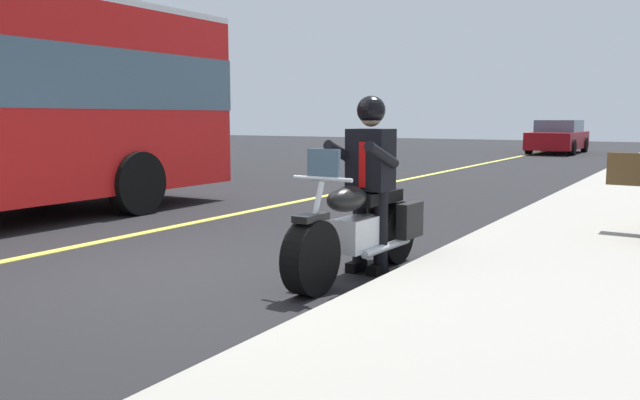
{
  "coord_description": "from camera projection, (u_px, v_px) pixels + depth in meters",
  "views": [
    {
      "loc": [
        4.78,
        4.43,
        1.54
      ],
      "look_at": [
        -0.61,
        1.24,
        0.75
      ],
      "focal_mm": 37.25,
      "sensor_mm": 36.0,
      "label": 1
    }
  ],
  "objects": [
    {
      "name": "lane_center_stripe",
      "position": [
        46.0,
        253.0,
        7.51
      ],
      "size": [
        60.0,
        0.16,
        0.01
      ],
      "primitive_type": "cube",
      "color": "#E5DB4C",
      "rests_on": "ground_plane"
    },
    {
      "name": "car_dark",
      "position": [
        558.0,
        137.0,
        28.13
      ],
      "size": [
        4.6,
        1.92,
        1.4
      ],
      "color": "maroon",
      "rests_on": "ground_plane"
    },
    {
      "name": "rider_main",
      "position": [
        370.0,
        168.0,
        6.49
      ],
      "size": [
        0.64,
        0.56,
        1.74
      ],
      "color": "black",
      "rests_on": "ground_plane"
    },
    {
      "name": "motorcycle_main",
      "position": [
        360.0,
        230.0,
        6.4
      ],
      "size": [
        2.22,
        0.65,
        1.26
      ],
      "color": "black",
      "rests_on": "ground_plane"
    },
    {
      "name": "ground_plane",
      "position": [
        179.0,
        274.0,
        6.5
      ],
      "size": [
        80.0,
        80.0,
        0.0
      ],
      "primitive_type": "plane",
      "color": "black"
    }
  ]
}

